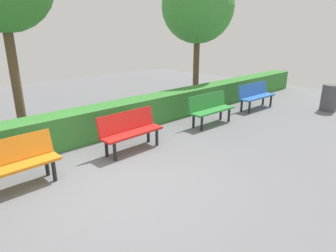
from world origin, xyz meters
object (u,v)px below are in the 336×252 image
(bench_orange, at_px, (12,162))
(bench_red, at_px, (130,129))
(tree_near, at_px, (198,6))
(bench_green, at_px, (210,108))
(trash_bin, at_px, (329,98))
(bench_blue, at_px, (256,94))

(bench_orange, bearing_deg, bench_red, 179.23)
(bench_red, relative_size, tree_near, 0.31)
(bench_green, relative_size, bench_orange, 1.02)
(bench_orange, height_order, trash_bin, same)
(bench_blue, height_order, tree_near, tree_near)
(bench_blue, distance_m, bench_red, 5.24)
(bench_blue, relative_size, tree_near, 0.34)
(bench_green, bearing_deg, tree_near, -130.66)
(bench_blue, xyz_separation_m, bench_red, (5.24, -0.01, -0.00))
(bench_green, xyz_separation_m, tree_near, (-2.49, -2.72, 2.90))
(bench_green, xyz_separation_m, bench_orange, (5.18, -0.04, -0.00))
(bench_blue, xyz_separation_m, bench_green, (2.48, 0.03, -0.00))
(bench_green, height_order, bench_red, bench_green)
(tree_near, bearing_deg, trash_bin, 108.68)
(bench_blue, distance_m, tree_near, 3.95)
(bench_red, distance_m, tree_near, 6.56)
(bench_red, bearing_deg, trash_bin, 163.72)
(bench_blue, distance_m, bench_orange, 7.66)
(bench_orange, relative_size, trash_bin, 1.71)
(tree_near, bearing_deg, bench_green, 47.46)
(bench_blue, xyz_separation_m, tree_near, (-0.01, -2.68, 2.90))
(bench_green, relative_size, trash_bin, 1.74)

